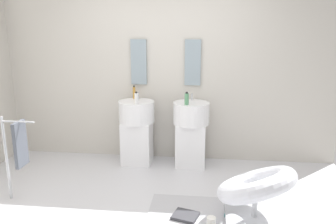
{
  "coord_description": "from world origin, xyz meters",
  "views": [
    {
      "loc": [
        0.56,
        -3.07,
        1.85
      ],
      "look_at": [
        0.15,
        0.55,
        0.95
      ],
      "focal_mm": 35.81,
      "sensor_mm": 36.0,
      "label": 1
    }
  ],
  "objects_px": {
    "magazine_navy": "(240,222)",
    "soap_bottle_green": "(187,99)",
    "magazine_teal": "(236,213)",
    "soap_bottle_amber": "(134,93)",
    "magazine_charcoal": "(185,216)",
    "soap_bottle_white": "(136,98)",
    "towel_rack": "(18,146)",
    "pedestal_sink_left": "(137,129)",
    "lounge_chair": "(256,189)",
    "coffee_mug": "(211,221)",
    "pedestal_sink_right": "(191,131)"
  },
  "relations": [
    {
      "from": "magazine_navy",
      "to": "soap_bottle_green",
      "type": "xyz_separation_m",
      "value": [
        -0.61,
        1.31,
        0.95
      ]
    },
    {
      "from": "magazine_teal",
      "to": "soap_bottle_amber",
      "type": "xyz_separation_m",
      "value": [
        -1.35,
        1.45,
        0.95
      ]
    },
    {
      "from": "magazine_charcoal",
      "to": "soap_bottle_white",
      "type": "relative_size",
      "value": 1.53
    },
    {
      "from": "soap_bottle_amber",
      "to": "magazine_charcoal",
      "type": "bearing_deg",
      "value": -61.99
    },
    {
      "from": "magazine_navy",
      "to": "towel_rack",
      "type": "bearing_deg",
      "value": 148.54
    },
    {
      "from": "soap_bottle_amber",
      "to": "soap_bottle_white",
      "type": "relative_size",
      "value": 1.17
    },
    {
      "from": "pedestal_sink_left",
      "to": "lounge_chair",
      "type": "height_order",
      "value": "pedestal_sink_left"
    },
    {
      "from": "pedestal_sink_left",
      "to": "soap_bottle_white",
      "type": "relative_size",
      "value": 6.25
    },
    {
      "from": "lounge_chair",
      "to": "soap_bottle_green",
      "type": "relative_size",
      "value": 6.49
    },
    {
      "from": "coffee_mug",
      "to": "soap_bottle_amber",
      "type": "bearing_deg",
      "value": 122.99
    },
    {
      "from": "soap_bottle_amber",
      "to": "magazine_navy",
      "type": "bearing_deg",
      "value": -49.79
    },
    {
      "from": "pedestal_sink_left",
      "to": "magazine_navy",
      "type": "height_order",
      "value": "pedestal_sink_left"
    },
    {
      "from": "soap_bottle_white",
      "to": "magazine_navy",
      "type": "bearing_deg",
      "value": -45.73
    },
    {
      "from": "lounge_chair",
      "to": "soap_bottle_white",
      "type": "xyz_separation_m",
      "value": [
        -1.42,
        1.25,
        0.61
      ]
    },
    {
      "from": "magazine_teal",
      "to": "soap_bottle_green",
      "type": "bearing_deg",
      "value": 127.69
    },
    {
      "from": "lounge_chair",
      "to": "soap_bottle_amber",
      "type": "height_order",
      "value": "soap_bottle_amber"
    },
    {
      "from": "pedestal_sink_right",
      "to": "magazine_navy",
      "type": "bearing_deg",
      "value": -69.17
    },
    {
      "from": "lounge_chair",
      "to": "soap_bottle_white",
      "type": "bearing_deg",
      "value": 138.66
    },
    {
      "from": "magazine_teal",
      "to": "lounge_chair",
      "type": "bearing_deg",
      "value": -23.96
    },
    {
      "from": "soap_bottle_white",
      "to": "towel_rack",
      "type": "bearing_deg",
      "value": -135.71
    },
    {
      "from": "soap_bottle_amber",
      "to": "soap_bottle_white",
      "type": "height_order",
      "value": "soap_bottle_amber"
    },
    {
      "from": "lounge_chair",
      "to": "soap_bottle_green",
      "type": "xyz_separation_m",
      "value": [
        -0.75,
        1.24,
        0.62
      ]
    },
    {
      "from": "magazine_navy",
      "to": "soap_bottle_white",
      "type": "height_order",
      "value": "soap_bottle_white"
    },
    {
      "from": "pedestal_sink_left",
      "to": "towel_rack",
      "type": "height_order",
      "value": "pedestal_sink_left"
    },
    {
      "from": "pedestal_sink_right",
      "to": "magazine_charcoal",
      "type": "relative_size",
      "value": 4.08
    },
    {
      "from": "lounge_chair",
      "to": "soap_bottle_white",
      "type": "height_order",
      "value": "soap_bottle_white"
    },
    {
      "from": "soap_bottle_amber",
      "to": "soap_bottle_green",
      "type": "relative_size",
      "value": 1.09
    },
    {
      "from": "pedestal_sink_right",
      "to": "coffee_mug",
      "type": "relative_size",
      "value": 11.22
    },
    {
      "from": "pedestal_sink_left",
      "to": "magazine_teal",
      "type": "height_order",
      "value": "pedestal_sink_left"
    },
    {
      "from": "pedestal_sink_left",
      "to": "magazine_charcoal",
      "type": "relative_size",
      "value": 4.08
    },
    {
      "from": "pedestal_sink_left",
      "to": "magazine_teal",
      "type": "xyz_separation_m",
      "value": [
        1.29,
        -1.28,
        -0.47
      ]
    },
    {
      "from": "lounge_chair",
      "to": "soap_bottle_amber",
      "type": "distance_m",
      "value": 2.26
    },
    {
      "from": "lounge_chair",
      "to": "soap_bottle_amber",
      "type": "xyz_separation_m",
      "value": [
        -1.51,
        1.56,
        0.63
      ]
    },
    {
      "from": "towel_rack",
      "to": "soap_bottle_green",
      "type": "relative_size",
      "value": 5.61
    },
    {
      "from": "soap_bottle_green",
      "to": "coffee_mug",
      "type": "bearing_deg",
      "value": -76.5
    },
    {
      "from": "soap_bottle_green",
      "to": "towel_rack",
      "type": "bearing_deg",
      "value": -148.89
    },
    {
      "from": "towel_rack",
      "to": "soap_bottle_green",
      "type": "height_order",
      "value": "soap_bottle_green"
    },
    {
      "from": "pedestal_sink_right",
      "to": "towel_rack",
      "type": "relative_size",
      "value": 1.04
    },
    {
      "from": "pedestal_sink_left",
      "to": "pedestal_sink_right",
      "type": "xyz_separation_m",
      "value": [
        0.76,
        0.0,
        0.0
      ]
    },
    {
      "from": "magazine_teal",
      "to": "coffee_mug",
      "type": "relative_size",
      "value": 2.5
    },
    {
      "from": "pedestal_sink_right",
      "to": "soap_bottle_white",
      "type": "height_order",
      "value": "soap_bottle_white"
    },
    {
      "from": "pedestal_sink_right",
      "to": "magazine_teal",
      "type": "distance_m",
      "value": 1.46
    },
    {
      "from": "lounge_chair",
      "to": "pedestal_sink_right",
      "type": "bearing_deg",
      "value": 116.55
    },
    {
      "from": "coffee_mug",
      "to": "pedestal_sink_right",
      "type": "bearing_deg",
      "value": 100.21
    },
    {
      "from": "pedestal_sink_right",
      "to": "soap_bottle_green",
      "type": "bearing_deg",
      "value": -111.85
    },
    {
      "from": "magazine_charcoal",
      "to": "soap_bottle_white",
      "type": "xyz_separation_m",
      "value": [
        -0.74,
        1.26,
        0.94
      ]
    },
    {
      "from": "pedestal_sink_right",
      "to": "soap_bottle_amber",
      "type": "bearing_deg",
      "value": 168.0
    },
    {
      "from": "towel_rack",
      "to": "coffee_mug",
      "type": "distance_m",
      "value": 2.19
    },
    {
      "from": "pedestal_sink_right",
      "to": "soap_bottle_green",
      "type": "relative_size",
      "value": 5.85
    },
    {
      "from": "towel_rack",
      "to": "soap_bottle_amber",
      "type": "height_order",
      "value": "soap_bottle_amber"
    }
  ]
}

